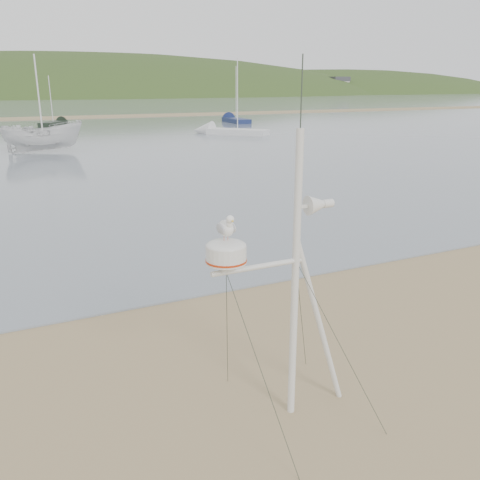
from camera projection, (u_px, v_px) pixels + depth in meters
name	position (u px, v px, depth m)	size (l,w,h in m)	color
ground	(148.00, 438.00, 6.64)	(560.00, 560.00, 0.00)	#88714E
sandbar	(2.00, 119.00, 66.97)	(560.00, 7.00, 0.07)	#88714E
hill_ridge	(44.00, 142.00, 222.67)	(620.00, 180.00, 80.00)	#263A17
far_cottages	(0.00, 86.00, 175.69)	(294.40, 6.30, 8.00)	beige
mast_rig	(291.00, 340.00, 6.79)	(2.12, 2.26, 4.78)	silver
boat_white	(40.00, 112.00, 33.81)	(1.98, 2.04, 5.27)	silver
sailboat_blue_far	(231.00, 119.00, 63.23)	(2.19, 7.27, 7.13)	#15204C
sailboat_white_near	(218.00, 131.00, 47.29)	(6.19, 6.78, 7.34)	silver
sailboat_dark_mid	(59.00, 123.00, 57.34)	(4.28, 5.63, 5.78)	black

